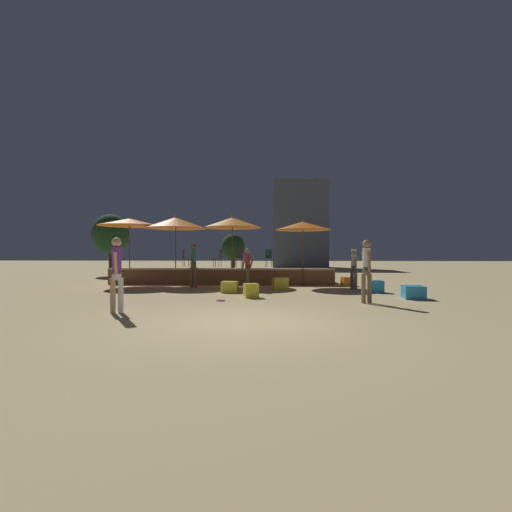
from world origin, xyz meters
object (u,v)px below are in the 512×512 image
Objects in this scene: patio_umbrella_0 at (176,223)px; patio_umbrella_3 at (130,222)px; cube_seat_4 at (230,287)px; bistro_chair_2 at (185,256)px; cube_seat_5 at (251,290)px; bistro_chair_0 at (269,256)px; cube_seat_0 at (377,287)px; background_tree_0 at (233,247)px; patio_umbrella_2 at (232,223)px; frisbee_disc at (221,300)px; cube_seat_3 at (348,282)px; person_2 at (367,268)px; background_tree_1 at (111,234)px; patio_umbrella_1 at (303,226)px; person_0 at (194,263)px; person_1 at (354,267)px; bistro_chair_1 at (239,256)px; bistro_chair_3 at (219,256)px; cube_seat_2 at (280,283)px; person_4 at (117,271)px; person_3 at (248,268)px; cube_seat_1 at (413,292)px.

patio_umbrella_0 reaches higher than patio_umbrella_3.
bistro_chair_2 is (-2.96, 4.51, 1.12)m from cube_seat_4.
bistro_chair_0 is (0.46, 6.12, 1.09)m from cube_seat_5.
bistro_chair_2 is at bearing 153.26° from cube_seat_0.
patio_umbrella_2 is at bearing -82.83° from background_tree_0.
frisbee_disc is at bearing -115.36° from bistro_chair_0.
person_2 is at bearing -95.72° from cube_seat_3.
bistro_chair_0 is 11.80m from background_tree_1.
person_0 is at bearing -165.58° from patio_umbrella_1.
person_0 reaches higher than person_1.
bistro_chair_1 is at bearing -80.25° from background_tree_0.
cube_seat_0 reaches higher than cube_seat_3.
frisbee_disc is at bearing -132.60° from cube_seat_5.
cube_seat_0 is at bearing -61.61° from bistro_chair_0.
patio_umbrella_0 reaches higher than background_tree_0.
cube_seat_5 reaches higher than cube_seat_4.
bistro_chair_3 is (-5.55, 6.75, 0.28)m from person_2.
cube_seat_2 is 0.42× the size of person_1.
patio_umbrella_3 is at bearing 134.16° from frisbee_disc.
cube_seat_2 is (4.93, -1.96, -2.67)m from patio_umbrella_0.
bistro_chair_0 is at bearing 73.80° from cube_seat_4.
cube_seat_3 is 5.82m from cube_seat_5.
person_4 is (-1.82, -7.92, -1.88)m from patio_umbrella_2.
person_1 is 0.88× the size of person_2.
bistro_chair_0 reaches higher than cube_seat_2.
background_tree_1 is (-7.56, 7.88, 1.70)m from person_0.
person_3 is 0.58× the size of background_tree_0.
cube_seat_3 is 15.98m from background_tree_1.
bistro_chair_0 is at bearing 128.11° from cube_seat_1.
person_3 is (-2.35, -1.87, -1.82)m from patio_umbrella_1.
person_0 reaches higher than person_2.
cube_seat_3 is at bearing 45.64° from bistro_chair_3.
patio_umbrella_1 is 6.31m from bistro_chair_2.
cube_seat_1 is at bearing -13.42° from cube_seat_4.
cube_seat_4 is 0.69× the size of bistro_chair_2.
patio_umbrella_3 is at bearing -178.21° from patio_umbrella_0.
cube_seat_4 is at bearing 121.97° from cube_seat_5.
person_2 is 7.87m from bistro_chair_0.
person_0 is at bearing -111.24° from person_4.
background_tree_0 is at bearing -13.03° from bistro_chair_2.
person_3 is 1.85× the size of bistro_chair_2.
cube_seat_0 is 0.83× the size of cube_seat_4.
person_0 reaches higher than bistro_chair_1.
cube_seat_1 is at bearing -69.02° from cube_seat_0.
bistro_chair_1 is at bearing 123.95° from cube_seat_2.
bistro_chair_1 is at bearing -120.81° from person_4.
cube_seat_5 is at bearing -28.66° from person_2.
cube_seat_5 is 0.63× the size of bistro_chair_2.
cube_seat_3 is 5.42m from person_2.
cube_seat_4 is 2.26× the size of frisbee_disc.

